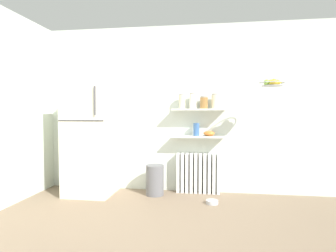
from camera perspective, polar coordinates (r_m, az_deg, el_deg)
ground_plane at (r=3.16m, az=0.21°, el=-20.38°), size 7.04×7.04×0.00m
back_wall at (r=4.45m, az=3.08°, el=3.47°), size 7.04×0.10×2.60m
refrigerator at (r=4.43m, az=-15.37°, el=-2.32°), size 0.68×0.72×1.72m
radiator at (r=4.40m, az=6.16°, el=-9.54°), size 0.67×0.12×0.61m
wall_shelf_lower at (r=4.29m, az=6.18°, el=-2.16°), size 0.80×0.22×0.02m
wall_shelf_upper at (r=4.27m, az=6.21°, el=3.35°), size 0.80×0.22×0.02m
storage_jar_0 at (r=4.29m, az=2.89°, el=5.00°), size 0.10×0.10×0.22m
storage_jar_1 at (r=4.28m, az=5.11°, el=5.11°), size 0.11×0.11×0.24m
storage_jar_2 at (r=4.27m, az=7.33°, el=4.76°), size 0.12×0.12×0.19m
storage_jar_3 at (r=4.27m, az=9.57°, el=4.99°), size 0.11×0.11×0.23m
vase at (r=4.28m, az=5.79°, el=-0.70°), size 0.09×0.09×0.19m
shelf_bowl at (r=4.28m, az=8.37°, el=-1.50°), size 0.17×0.17×0.08m
trash_bin at (r=4.30m, az=-2.71°, el=-10.95°), size 0.27×0.27×0.45m
pet_food_bowl at (r=3.99m, az=8.98°, el=-15.05°), size 0.17×0.17×0.05m
hanging_fruit_basket at (r=3.94m, az=20.46°, el=8.20°), size 0.33×0.33×0.10m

